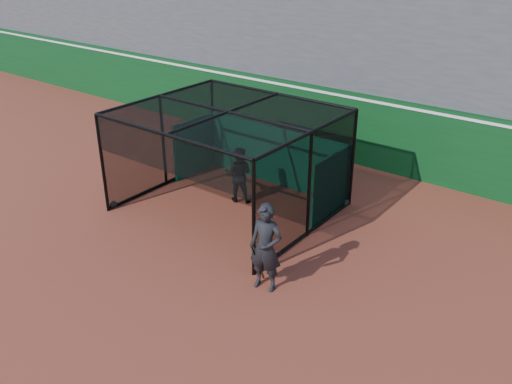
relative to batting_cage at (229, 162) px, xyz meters
The scene contains 6 objects.
ground 3.45m from the batting_cage, 76.48° to the right, with size 120.00×120.00×0.00m, color brown.
outfield_wall 5.52m from the batting_cage, 82.40° to the left, with size 50.00×0.50×2.50m.
grandstand 9.74m from the batting_cage, 85.48° to the left, with size 50.00×7.85×8.95m.
batting_cage is the anchor object (origin of this frame).
batter 0.80m from the batting_cage, 100.11° to the left, with size 0.83×0.65×1.71m, color black.
on_deck_player 4.17m from the batting_cage, 38.86° to the right, with size 0.86×0.65×2.11m.
Camera 1 is at (8.60, -7.87, 7.35)m, focal length 38.00 mm.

